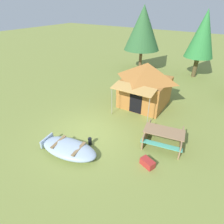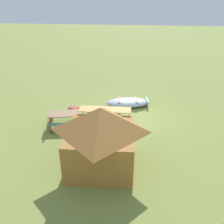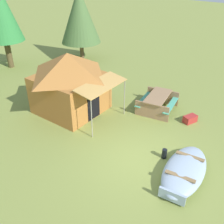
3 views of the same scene
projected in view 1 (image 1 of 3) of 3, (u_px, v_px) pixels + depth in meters
The scene contains 8 objects.
ground_plane at pixel (89, 133), 9.44m from camera, with size 80.00×80.00×0.00m, color olive.
beached_rowboat at pixel (69, 148), 8.12m from camera, with size 2.83×1.59×0.48m.
canvas_cabin_tent at pixel (146, 84), 11.41m from camera, with size 2.95×3.78×2.72m.
picnic_table at pixel (163, 136), 8.51m from camera, with size 2.05×1.86×0.75m.
cooler_box at pixel (147, 163), 7.51m from camera, with size 0.58×0.33×0.31m, color #AD2C28.
fuel_can at pixel (90, 141), 8.62m from camera, with size 0.17×0.17×0.36m, color black.
pine_tree_back_left at pixel (143, 28), 16.17m from camera, with size 3.19×3.19×5.58m.
pine_tree_far_center at pixel (203, 34), 14.73m from camera, with size 2.31×2.31×5.35m.
Camera 1 is at (5.09, -5.66, 5.80)m, focal length 29.69 mm.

